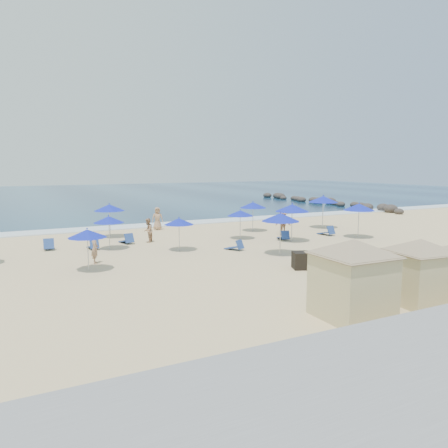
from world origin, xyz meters
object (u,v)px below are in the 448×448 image
(umbrella_5, at_px, (281,217))
(beachgoer_1, at_px, (148,230))
(trash_bin, at_px, (302,260))
(umbrella_1, at_px, (87,234))
(umbrella_2, at_px, (109,220))
(beachgoer_2, at_px, (283,224))
(cabana_0, at_px, (353,268))
(umbrella_4, at_px, (109,208))
(cabana_1, at_px, (420,263))
(umbrella_6, at_px, (240,213))
(umbrella_7, at_px, (292,208))
(beachgoer_3, at_px, (283,222))
(umbrella_10, at_px, (359,207))
(rock_jetty, at_px, (322,201))
(umbrella_8, at_px, (253,205))
(beachgoer_4, at_px, (157,219))
(umbrella_3, at_px, (179,221))
(beachgoer_0, at_px, (95,249))
(umbrella_9, at_px, (323,199))

(umbrella_5, bearing_deg, beachgoer_1, 126.29)
(trash_bin, bearing_deg, umbrella_1, 177.57)
(umbrella_2, height_order, beachgoer_2, umbrella_2)
(cabana_0, bearing_deg, beachgoer_1, 95.61)
(umbrella_4, bearing_deg, umbrella_2, -103.33)
(cabana_1, distance_m, umbrella_6, 15.45)
(umbrella_7, relative_size, beachgoer_3, 1.51)
(cabana_1, distance_m, umbrella_10, 14.83)
(cabana_1, height_order, beachgoer_1, cabana_1)
(rock_jetty, xyz_separation_m, umbrella_8, (-20.30, -16.02, 1.68))
(umbrella_4, height_order, beachgoer_4, umbrella_4)
(beachgoer_1, bearing_deg, beachgoer_4, -168.17)
(umbrella_8, xyz_separation_m, beachgoer_4, (-6.32, 4.11, -1.14))
(umbrella_6, bearing_deg, umbrella_8, 45.30)
(beachgoer_1, bearing_deg, umbrella_4, -113.18)
(umbrella_4, height_order, umbrella_6, umbrella_4)
(cabana_0, height_order, beachgoer_3, cabana_0)
(umbrella_3, height_order, beachgoer_0, umbrella_3)
(umbrella_5, height_order, beachgoer_0, umbrella_5)
(cabana_1, xyz_separation_m, umbrella_1, (-9.99, 10.78, 0.31))
(umbrella_3, relative_size, umbrella_9, 0.75)
(umbrella_1, bearing_deg, trash_bin, -24.99)
(umbrella_7, bearing_deg, umbrella_2, 166.01)
(umbrella_1, relative_size, umbrella_8, 0.90)
(umbrella_9, relative_size, beachgoer_0, 1.73)
(cabana_1, xyz_separation_m, umbrella_3, (-4.21, 13.44, 0.24))
(umbrella_1, height_order, umbrella_9, umbrella_9)
(trash_bin, distance_m, beachgoer_3, 11.42)
(umbrella_2, distance_m, umbrella_5, 10.32)
(cabana_1, distance_m, beachgoer_1, 17.83)
(umbrella_4, xyz_separation_m, beachgoer_4, (4.17, 1.94, -1.22))
(umbrella_5, height_order, umbrella_9, umbrella_9)
(cabana_0, relative_size, beachgoer_1, 2.94)
(umbrella_6, bearing_deg, umbrella_10, -24.18)
(cabana_1, distance_m, umbrella_5, 9.70)
(beachgoer_2, bearing_deg, umbrella_2, -125.53)
(umbrella_3, distance_m, beachgoer_2, 9.16)
(beachgoer_1, height_order, beachgoer_4, beachgoer_4)
(umbrella_3, bearing_deg, umbrella_6, 20.37)
(beachgoer_1, bearing_deg, beachgoer_0, -5.38)
(rock_jetty, bearing_deg, umbrella_3, -143.83)
(cabana_1, xyz_separation_m, beachgoer_0, (-9.38, 12.30, -0.75))
(umbrella_10, relative_size, beachgoer_2, 1.52)
(cabana_0, bearing_deg, beachgoer_2, 62.68)
(umbrella_3, bearing_deg, beachgoer_3, 16.29)
(trash_bin, distance_m, beachgoer_1, 11.64)
(rock_jetty, bearing_deg, beachgoer_0, -146.89)
(umbrella_9, bearing_deg, umbrella_6, -169.99)
(umbrella_10, bearing_deg, umbrella_2, 167.07)
(umbrella_4, distance_m, umbrella_10, 17.56)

